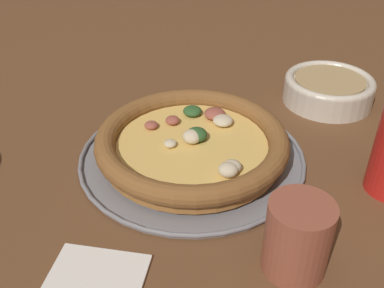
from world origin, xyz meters
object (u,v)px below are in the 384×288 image
object	(u,v)px
pizza	(192,142)
drinking_cup	(298,237)
bowl_near	(329,88)
pizza_tray	(192,156)

from	to	relation	value
pizza	drinking_cup	bearing A→B (deg)	37.90
bowl_near	drinking_cup	xyz separation A→B (m)	(0.38, -0.07, 0.02)
pizza	bowl_near	world-z (taller)	same
pizza_tray	drinking_cup	distance (m)	0.22
bowl_near	pizza	bearing A→B (deg)	-44.93
pizza_tray	pizza	xyz separation A→B (m)	(-0.00, 0.00, 0.02)
pizza_tray	bowl_near	xyz separation A→B (m)	(-0.20, 0.20, 0.02)
pizza_tray	pizza	size ratio (longest dim) A/B	1.18
bowl_near	drinking_cup	bearing A→B (deg)	-10.01
pizza_tray	pizza	world-z (taller)	pizza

